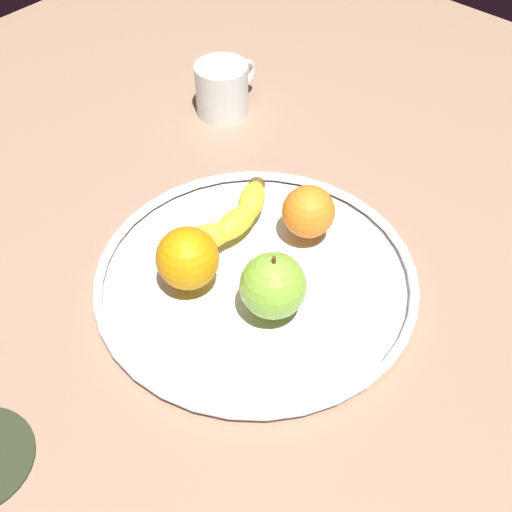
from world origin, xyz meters
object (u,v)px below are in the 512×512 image
Objects in this scene: fruit_bowl at (256,278)px; apple at (273,286)px; orange_front_left at (311,213)px; banana at (232,219)px; ambient_mug at (223,89)px; orange_center at (188,258)px.

fruit_bowl is 4.67× the size of apple.
fruit_bowl is 10.70cm from orange_front_left.
banana is 2.56× the size of orange_front_left.
orange_front_left is 0.57× the size of ambient_mug.
ambient_mug reaches higher than banana.
apple is at bearing -71.77° from orange_center.
fruit_bowl is 3.37× the size of ambient_mug.
banana is 1.46× the size of ambient_mug.
ambient_mug is (19.97, 20.74, 0.65)cm from banana.
fruit_bowl is at bearing -130.17° from ambient_mug.
fruit_bowl is 7.37cm from apple.
banana reaches higher than fruit_bowl.
apple is (-6.57, -12.48, 2.18)cm from banana.
orange_front_left reaches higher than banana.
orange_center is (-3.36, 10.20, -0.09)cm from apple.
orange_center is at bearing 108.23° from apple.
ambient_mug is at bearing 63.93° from orange_front_left.
apple is at bearing -159.88° from orange_front_left.
orange_center is at bearing 139.40° from fruit_bowl.
banana is (3.86, 7.49, 2.52)cm from fruit_bowl.
orange_center is at bearing -168.87° from banana.
apple is 42.55cm from ambient_mug.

